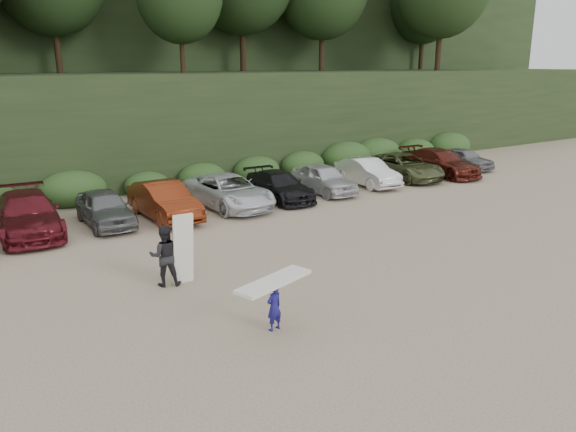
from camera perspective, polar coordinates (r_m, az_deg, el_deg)
ground at (r=18.56m, az=6.85°, el=-5.63°), size 120.00×120.00×0.00m
hillside_backdrop at (r=50.54m, az=-21.85°, el=19.55°), size 90.00×41.50×28.00m
parked_cars at (r=26.19m, az=-8.23°, el=2.30°), size 36.33×6.27×1.65m
child_surfer at (r=14.26m, az=-1.43°, el=-8.12°), size 2.37×1.31×1.37m
adult_surfer at (r=17.45m, az=-12.25°, el=-3.89°), size 1.40×1.01×2.25m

